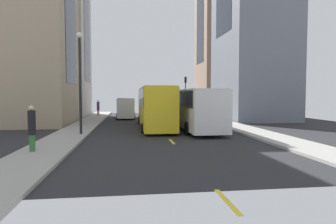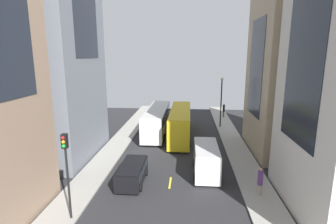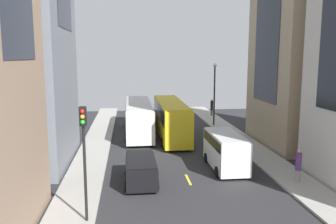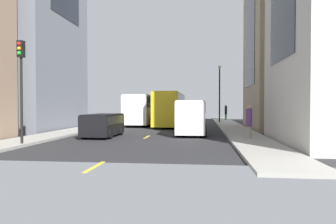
{
  "view_description": "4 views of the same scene",
  "coord_description": "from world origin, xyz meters",
  "px_view_note": "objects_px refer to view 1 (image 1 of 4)",
  "views": [
    {
      "loc": [
        2.61,
        28.55,
        2.87
      ],
      "look_at": [
        -0.61,
        4.05,
        1.49
      ],
      "focal_mm": 31.48,
      "sensor_mm": 36.0,
      "label": 1
    },
    {
      "loc": [
        1.43,
        -30.35,
        10.31
      ],
      "look_at": [
        -1.31,
        3.55,
        2.94
      ],
      "focal_mm": 27.99,
      "sensor_mm": 36.0,
      "label": 2
    },
    {
      "loc": [
        -3.83,
        -32.37,
        8.03
      ],
      "look_at": [
        -0.0,
        1.3,
        2.68
      ],
      "focal_mm": 37.53,
      "sensor_mm": 36.0,
      "label": 3
    },
    {
      "loc": [
        3.85,
        -31.56,
        2.21
      ],
      "look_at": [
        0.14,
        1.61,
        1.52
      ],
      "focal_mm": 32.49,
      "sensor_mm": 36.0,
      "label": 4
    }
  ],
  "objects_px": {
    "delivery_van_white": "(126,106)",
    "pedestrian_walking_far": "(98,108)",
    "streetcar_yellow": "(154,104)",
    "city_bus_white": "(193,106)",
    "car_black_0": "(172,110)",
    "traffic_light_near_corner": "(185,88)",
    "pedestrian_crossing_near": "(32,127)"
  },
  "relations": [
    {
      "from": "delivery_van_white",
      "to": "pedestrian_walking_far",
      "type": "bearing_deg",
      "value": -43.18
    },
    {
      "from": "pedestrian_walking_far",
      "to": "streetcar_yellow",
      "type": "bearing_deg",
      "value": -77.74
    },
    {
      "from": "pedestrian_walking_far",
      "to": "city_bus_white",
      "type": "bearing_deg",
      "value": -70.81
    },
    {
      "from": "city_bus_white",
      "to": "car_black_0",
      "type": "bearing_deg",
      "value": -91.17
    },
    {
      "from": "car_black_0",
      "to": "streetcar_yellow",
      "type": "bearing_deg",
      "value": 74.83
    },
    {
      "from": "pedestrian_walking_far",
      "to": "traffic_light_near_corner",
      "type": "relative_size",
      "value": 0.37
    },
    {
      "from": "streetcar_yellow",
      "to": "pedestrian_walking_far",
      "type": "bearing_deg",
      "value": -65.71
    },
    {
      "from": "city_bus_white",
      "to": "pedestrian_crossing_near",
      "type": "height_order",
      "value": "city_bus_white"
    },
    {
      "from": "city_bus_white",
      "to": "traffic_light_near_corner",
      "type": "bearing_deg",
      "value": -98.97
    },
    {
      "from": "delivery_van_white",
      "to": "car_black_0",
      "type": "distance_m",
      "value": 6.56
    },
    {
      "from": "car_black_0",
      "to": "pedestrian_walking_far",
      "type": "xyz_separation_m",
      "value": [
        9.92,
        -1.34,
        0.29
      ]
    },
    {
      "from": "pedestrian_crossing_near",
      "to": "traffic_light_near_corner",
      "type": "bearing_deg",
      "value": -144.65
    },
    {
      "from": "car_black_0",
      "to": "pedestrian_crossing_near",
      "type": "distance_m",
      "value": 26.38
    },
    {
      "from": "car_black_0",
      "to": "city_bus_white",
      "type": "bearing_deg",
      "value": 88.83
    },
    {
      "from": "pedestrian_crossing_near",
      "to": "traffic_light_near_corner",
      "type": "height_order",
      "value": "traffic_light_near_corner"
    },
    {
      "from": "pedestrian_crossing_near",
      "to": "traffic_light_near_corner",
      "type": "xyz_separation_m",
      "value": [
        -13.29,
        -29.53,
        2.72
      ]
    },
    {
      "from": "city_bus_white",
      "to": "traffic_light_near_corner",
      "type": "xyz_separation_m",
      "value": [
        -3.13,
        -19.85,
        2.05
      ]
    },
    {
      "from": "pedestrian_crossing_near",
      "to": "traffic_light_near_corner",
      "type": "distance_m",
      "value": 32.5
    },
    {
      "from": "delivery_van_white",
      "to": "streetcar_yellow",
      "type": "bearing_deg",
      "value": 103.98
    },
    {
      "from": "streetcar_yellow",
      "to": "pedestrian_crossing_near",
      "type": "height_order",
      "value": "streetcar_yellow"
    },
    {
      "from": "delivery_van_white",
      "to": "pedestrian_crossing_near",
      "type": "relative_size",
      "value": 2.41
    },
    {
      "from": "pedestrian_crossing_near",
      "to": "pedestrian_walking_far",
      "type": "bearing_deg",
      "value": -121.62
    },
    {
      "from": "pedestrian_crossing_near",
      "to": "streetcar_yellow",
      "type": "bearing_deg",
      "value": -151.98
    },
    {
      "from": "car_black_0",
      "to": "pedestrian_walking_far",
      "type": "bearing_deg",
      "value": -7.68
    },
    {
      "from": "city_bus_white",
      "to": "pedestrian_walking_far",
      "type": "distance_m",
      "value": 18.58
    },
    {
      "from": "streetcar_yellow",
      "to": "car_black_0",
      "type": "bearing_deg",
      "value": -105.17
    },
    {
      "from": "car_black_0",
      "to": "pedestrian_walking_far",
      "type": "relative_size",
      "value": 2.11
    },
    {
      "from": "pedestrian_walking_far",
      "to": "pedestrian_crossing_near",
      "type": "distance_m",
      "value": 25.56
    },
    {
      "from": "streetcar_yellow",
      "to": "traffic_light_near_corner",
      "type": "height_order",
      "value": "traffic_light_near_corner"
    },
    {
      "from": "pedestrian_crossing_near",
      "to": "car_black_0",
      "type": "bearing_deg",
      "value": -143.76
    },
    {
      "from": "pedestrian_walking_far",
      "to": "traffic_light_near_corner",
      "type": "bearing_deg",
      "value": 5.28
    },
    {
      "from": "pedestrian_walking_far",
      "to": "car_black_0",
      "type": "bearing_deg",
      "value": -19.71
    }
  ]
}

